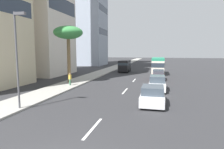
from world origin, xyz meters
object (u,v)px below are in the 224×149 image
at_px(pedestrian_near_lamp, 70,79).
at_px(palm_tree, 68,34).
at_px(van_fifth, 125,65).
at_px(street_lamp, 18,50).
at_px(minibus_lead, 158,65).
at_px(car_second, 157,83).
at_px(car_fourth, 158,75).
at_px(car_third, 153,96).

height_order(pedestrian_near_lamp, palm_tree, palm_tree).
bearing_deg(van_fifth, street_lamp, -5.85).
bearing_deg(minibus_lead, car_second, -179.81).
distance_m(car_second, street_lamp, 14.66).
bearing_deg(van_fifth, minibus_lead, 70.06).
bearing_deg(car_second, street_lamp, 135.58).
distance_m(car_fourth, pedestrian_near_lamp, 13.74).
xyz_separation_m(car_third, street_lamp, (-3.95, 9.61, 3.74)).
height_order(minibus_lead, car_second, minibus_lead).
relative_size(pedestrian_near_lamp, palm_tree, 0.20).
distance_m(van_fifth, palm_tree, 17.94).
height_order(van_fifth, pedestrian_near_lamp, van_fifth).
height_order(minibus_lead, palm_tree, palm_tree).
bearing_deg(van_fifth, car_second, 20.60).
height_order(car_second, street_lamp, street_lamp).
bearing_deg(car_second, palm_tree, 79.60).
height_order(car_fourth, palm_tree, palm_tree).
height_order(car_fourth, van_fifth, van_fifth).
bearing_deg(car_second, car_third, 177.04).
distance_m(pedestrian_near_lamp, palm_tree, 6.28).
xyz_separation_m(car_second, van_fifth, (18.59, 6.99, 0.61)).
height_order(car_third, pedestrian_near_lamp, pedestrian_near_lamp).
height_order(van_fifth, palm_tree, palm_tree).
bearing_deg(palm_tree, car_second, -100.40).
bearing_deg(car_third, pedestrian_near_lamp, 59.39).
distance_m(van_fifth, pedestrian_near_lamp, 19.00).
bearing_deg(car_third, street_lamp, 112.32).
bearing_deg(pedestrian_near_lamp, minibus_lead, -101.16).
relative_size(car_fourth, van_fifth, 0.87).
relative_size(car_third, street_lamp, 0.59).
bearing_deg(car_second, pedestrian_near_lamp, 90.16).
bearing_deg(pedestrian_near_lamp, van_fifth, -78.99).
xyz_separation_m(car_third, van_fifth, (24.78, 6.67, 0.65)).
distance_m(car_third, van_fifth, 25.67).
bearing_deg(palm_tree, minibus_lead, -40.39).
height_order(car_second, palm_tree, palm_tree).
distance_m(car_third, street_lamp, 11.04).
bearing_deg(car_second, van_fifth, 20.60).
xyz_separation_m(minibus_lead, van_fifth, (2.52, 6.93, -0.32)).
height_order(car_second, car_fourth, car_second).
height_order(minibus_lead, pedestrian_near_lamp, minibus_lead).
distance_m(palm_tree, street_lamp, 12.67).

